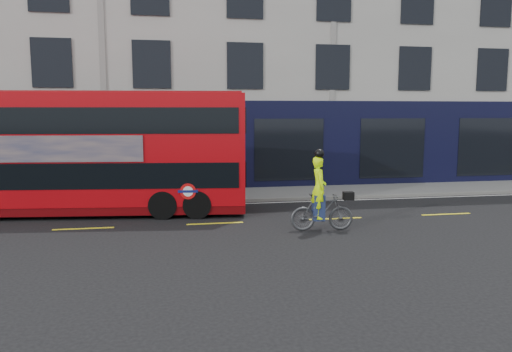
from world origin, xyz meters
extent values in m
plane|color=black|center=(0.00, 0.00, 0.00)|extent=(120.00, 120.00, 0.00)
cube|color=slate|center=(0.00, 6.50, 0.06)|extent=(60.00, 3.00, 0.12)
cube|color=slate|center=(0.00, 5.00, 0.07)|extent=(60.00, 0.12, 0.13)
cube|color=#B0AEA6|center=(0.00, 13.00, 7.50)|extent=(50.00, 10.00, 15.00)
cube|color=black|center=(0.00, 7.98, 2.00)|extent=(50.00, 0.08, 4.00)
cube|color=silver|center=(0.00, 4.70, 0.00)|extent=(58.00, 0.10, 0.01)
cube|color=#AC060D|center=(0.07, 3.80, 2.28)|extent=(10.53, 3.51, 3.71)
cube|color=#560306|center=(0.07, 3.80, 0.28)|extent=(10.52, 3.47, 0.28)
cube|color=black|center=(0.07, 3.80, 1.46)|extent=(10.12, 3.51, 0.84)
cube|color=black|center=(0.07, 3.80, 3.24)|extent=(10.12, 3.51, 0.84)
cube|color=maroon|center=(0.07, 3.80, 4.15)|extent=(10.31, 3.40, 0.08)
cube|color=black|center=(5.22, 3.21, 1.46)|extent=(0.28, 2.10, 0.84)
cube|color=black|center=(5.22, 3.21, 3.24)|extent=(0.28, 2.10, 0.84)
cube|color=gray|center=(-1.00, 2.71, 2.35)|extent=(5.60, 0.68, 0.84)
cylinder|color=red|center=(3.19, 2.23, 0.94)|extent=(0.52, 0.08, 0.53)
cylinder|color=white|center=(3.19, 2.22, 0.94)|extent=(0.34, 0.06, 0.34)
cube|color=#0C1459|center=(3.19, 2.22, 0.94)|extent=(0.66, 0.10, 0.08)
cylinder|color=black|center=(3.61, 3.39, 0.47)|extent=(1.21, 2.49, 0.94)
cylinder|color=black|center=(2.49, 3.52, 0.47)|extent=(1.21, 2.49, 0.94)
imported|color=#404245|center=(7.05, 0.01, 0.56)|extent=(1.92, 0.69, 1.13)
imported|color=#C7FF04|center=(6.94, 0.02, 1.30)|extent=(0.50, 0.71, 1.84)
cube|color=black|center=(7.84, -0.06, 1.04)|extent=(0.32, 0.27, 0.24)
cube|color=navy|center=(6.94, 0.02, 0.71)|extent=(0.36, 0.44, 0.76)
sphere|color=black|center=(6.94, 0.02, 2.30)|extent=(0.28, 0.28, 0.28)
camera|label=1|loc=(2.54, -13.97, 3.55)|focal=35.00mm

